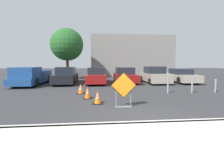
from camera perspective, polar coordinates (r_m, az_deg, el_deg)
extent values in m
plane|color=#333335|center=(14.49, 0.69, -3.33)|extent=(96.00, 96.00, 0.00)
cube|color=beige|center=(4.87, 12.93, -17.88)|extent=(22.45, 0.20, 0.14)
cube|color=black|center=(6.46, 4.44, -4.07)|extent=(1.12, 0.03, 1.12)
cube|color=orange|center=(6.45, 4.46, -4.09)|extent=(1.06, 0.03, 1.06)
cube|color=slate|center=(6.71, 4.33, -12.12)|extent=(0.76, 0.20, 0.02)
cube|color=slate|center=(6.55, 1.57, -8.25)|extent=(0.04, 0.04, 0.97)
cube|color=slate|center=(6.65, 7.08, -8.09)|extent=(0.04, 0.04, 0.97)
cube|color=black|center=(7.26, -5.46, -10.83)|extent=(0.46, 0.46, 0.03)
cone|color=orange|center=(7.19, -5.47, -8.58)|extent=(0.34, 0.34, 0.55)
cylinder|color=white|center=(7.16, -5.48, -7.63)|extent=(0.11, 0.11, 0.05)
cylinder|color=white|center=(7.19, -5.47, -8.66)|extent=(0.19, 0.19, 0.05)
cube|color=black|center=(8.34, -9.25, -8.88)|extent=(0.43, 0.43, 0.03)
cone|color=orange|center=(8.28, -9.27, -6.80)|extent=(0.32, 0.32, 0.59)
cylinder|color=white|center=(8.25, -9.28, -5.92)|extent=(0.10, 0.10, 0.05)
cylinder|color=white|center=(8.28, -9.27, -6.88)|extent=(0.18, 0.18, 0.05)
cube|color=black|center=(9.72, -11.80, -7.04)|extent=(0.49, 0.49, 0.03)
cone|color=orange|center=(9.67, -11.83, -5.25)|extent=(0.36, 0.36, 0.59)
cylinder|color=white|center=(9.65, -11.84, -4.49)|extent=(0.11, 0.11, 0.05)
cylinder|color=white|center=(9.67, -11.83, -5.32)|extent=(0.20, 0.20, 0.05)
cube|color=navy|center=(15.33, -27.95, -1.62)|extent=(1.96, 5.22, 0.55)
cube|color=navy|center=(14.21, -29.86, 0.72)|extent=(1.79, 2.09, 0.85)
cube|color=navy|center=(17.38, -25.16, 0.75)|extent=(1.83, 0.11, 0.45)
cube|color=navy|center=(15.95, -23.53, 0.52)|extent=(0.11, 2.50, 0.45)
cube|color=navy|center=(16.61, -29.54, 0.46)|extent=(0.11, 2.50, 0.45)
cylinder|color=black|center=(13.57, -27.01, -2.76)|extent=(0.24, 0.72, 0.72)
cylinder|color=black|center=(14.32, -33.63, -2.67)|extent=(0.24, 0.72, 0.72)
cylinder|color=black|center=(16.49, -22.99, -1.49)|extent=(0.24, 0.72, 0.72)
cylinder|color=black|center=(17.12, -28.67, -1.47)|extent=(0.24, 0.72, 0.72)
cube|color=black|center=(14.95, -17.04, -1.14)|extent=(2.02, 4.72, 0.74)
cube|color=#1E232D|center=(15.02, -17.02, 1.53)|extent=(1.70, 2.20, 0.65)
cylinder|color=black|center=(13.43, -14.51, -2.62)|extent=(0.23, 0.68, 0.67)
cylinder|color=black|center=(13.75, -21.49, -2.62)|extent=(0.23, 0.68, 0.67)
cylinder|color=black|center=(16.28, -13.24, -1.43)|extent=(0.23, 0.68, 0.67)
cylinder|color=black|center=(16.54, -19.05, -1.46)|extent=(0.23, 0.68, 0.67)
cube|color=maroon|center=(14.50, -6.02, -1.17)|extent=(1.75, 4.61, 0.70)
cube|color=#1E232D|center=(14.57, -6.03, 1.45)|extent=(1.54, 2.12, 0.61)
cylinder|color=black|center=(13.11, -2.61, -2.57)|extent=(0.20, 0.71, 0.71)
cylinder|color=black|center=(13.14, -9.59, -2.61)|extent=(0.20, 0.71, 0.71)
cylinder|color=black|center=(15.95, -3.07, -1.37)|extent=(0.20, 0.71, 0.71)
cylinder|color=black|center=(15.97, -8.81, -1.40)|extent=(0.20, 0.71, 0.71)
cube|color=maroon|center=(15.05, 4.95, -1.06)|extent=(1.92, 4.54, 0.69)
cube|color=#1E232D|center=(15.11, 4.89, 1.51)|extent=(1.66, 2.10, 0.65)
cylinder|color=black|center=(13.91, 9.47, -2.35)|extent=(0.21, 0.65, 0.65)
cylinder|color=black|center=(13.56, 2.56, -2.47)|extent=(0.21, 0.65, 0.65)
cylinder|color=black|center=(16.61, 6.90, -1.27)|extent=(0.21, 0.65, 0.65)
cylinder|color=black|center=(16.31, 1.09, -1.34)|extent=(0.21, 0.65, 0.65)
cube|color=#A39984|center=(15.31, 15.90, -0.99)|extent=(1.89, 4.07, 0.78)
cube|color=#1E232D|center=(15.35, 15.82, 1.74)|extent=(1.66, 1.88, 0.67)
cylinder|color=black|center=(14.51, 20.81, -2.38)|extent=(0.20, 0.61, 0.61)
cylinder|color=black|center=(13.86, 14.37, -2.53)|extent=(0.20, 0.61, 0.61)
cylinder|color=black|center=(16.81, 17.13, -1.43)|extent=(0.20, 0.61, 0.61)
cylinder|color=black|center=(16.25, 11.48, -1.51)|extent=(0.20, 0.61, 0.61)
cube|color=#A39984|center=(16.77, 24.74, -0.94)|extent=(2.12, 4.76, 0.64)
cube|color=#1E232D|center=(16.84, 24.63, 1.12)|extent=(1.75, 2.24, 0.55)
cylinder|color=black|center=(15.93, 29.73, -1.95)|extent=(0.24, 0.70, 0.69)
cylinder|color=black|center=(15.13, 24.24, -2.07)|extent=(0.24, 0.70, 0.69)
cylinder|color=black|center=(18.44, 25.12, -1.04)|extent=(0.24, 0.70, 0.69)
cylinder|color=black|center=(17.76, 20.23, -1.09)|extent=(0.24, 0.70, 0.69)
cylinder|color=gray|center=(10.19, 20.54, -4.09)|extent=(0.11, 0.11, 0.95)
sphere|color=gray|center=(10.13, 20.61, -1.44)|extent=(0.12, 0.12, 0.12)
cylinder|color=gray|center=(10.98, 28.21, -3.74)|extent=(0.11, 0.11, 0.95)
sphere|color=gray|center=(10.93, 28.29, -1.26)|extent=(0.12, 0.12, 0.12)
cylinder|color=gray|center=(11.95, 34.73, -3.68)|extent=(0.11, 0.11, 0.83)
sphere|color=gray|center=(11.90, 34.81, -1.70)|extent=(0.12, 0.12, 0.12)
cube|color=gray|center=(24.23, 7.11, 6.84)|extent=(12.30, 5.00, 6.07)
cylinder|color=#513823|center=(18.77, -16.55, 2.37)|extent=(0.32, 0.32, 2.71)
sphere|color=#235B23|center=(18.90, -16.73, 10.85)|extent=(3.83, 3.83, 3.83)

